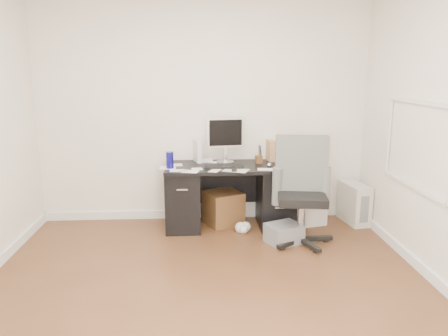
# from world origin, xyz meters

# --- Properties ---
(ground) EXTENTS (4.00, 4.00, 0.00)m
(ground) POSITION_xyz_m (0.00, 0.00, 0.00)
(ground) COLOR #4E2E19
(ground) RESTS_ON ground
(room_shell) EXTENTS (4.02, 4.02, 2.71)m
(room_shell) POSITION_xyz_m (0.03, 0.03, 1.66)
(room_shell) COLOR beige
(room_shell) RESTS_ON ground
(desk) EXTENTS (1.50, 0.70, 0.75)m
(desk) POSITION_xyz_m (0.30, 1.65, 0.40)
(desk) COLOR black
(desk) RESTS_ON ground
(loose_papers) EXTENTS (1.10, 0.60, 0.00)m
(loose_papers) POSITION_xyz_m (0.10, 1.60, 0.75)
(loose_papers) COLOR silver
(loose_papers) RESTS_ON desk
(lcd_monitor) EXTENTS (0.47, 0.31, 0.56)m
(lcd_monitor) POSITION_xyz_m (0.25, 1.79, 1.03)
(lcd_monitor) COLOR silver
(lcd_monitor) RESTS_ON desk
(keyboard) EXTENTS (0.45, 0.17, 0.03)m
(keyboard) POSITION_xyz_m (0.23, 1.53, 0.76)
(keyboard) COLOR black
(keyboard) RESTS_ON desk
(computer_mouse) EXTENTS (0.06, 0.06, 0.05)m
(computer_mouse) POSITION_xyz_m (0.74, 1.52, 0.78)
(computer_mouse) COLOR silver
(computer_mouse) RESTS_ON desk
(travel_mug) EXTENTS (0.09, 0.09, 0.19)m
(travel_mug) POSITION_xyz_m (-0.39, 1.54, 0.84)
(travel_mug) COLOR #171590
(travel_mug) RESTS_ON desk
(white_binder) EXTENTS (0.16, 0.25, 0.26)m
(white_binder) POSITION_xyz_m (-0.08, 1.89, 0.88)
(white_binder) COLOR silver
(white_binder) RESTS_ON desk
(magazine_file) EXTENTS (0.13, 0.23, 0.25)m
(magazine_file) POSITION_xyz_m (0.83, 1.90, 0.88)
(magazine_file) COLOR #AD7C54
(magazine_file) RESTS_ON desk
(pen_cup) EXTENTS (0.11, 0.11, 0.22)m
(pen_cup) POSITION_xyz_m (0.65, 1.75, 0.86)
(pen_cup) COLOR #583119
(pen_cup) RESTS_ON desk
(yellow_book) EXTENTS (0.17, 0.21, 0.03)m
(yellow_book) POSITION_xyz_m (0.94, 1.53, 0.77)
(yellow_book) COLOR gold
(yellow_book) RESTS_ON desk
(paper_remote) EXTENTS (0.34, 0.31, 0.02)m
(paper_remote) POSITION_xyz_m (0.35, 1.39, 0.76)
(paper_remote) COLOR silver
(paper_remote) RESTS_ON desk
(office_chair) EXTENTS (0.73, 0.73, 1.15)m
(office_chair) POSITION_xyz_m (1.03, 1.09, 0.57)
(office_chair) COLOR #555855
(office_chair) RESTS_ON ground
(pc_tower) EXTENTS (0.29, 0.51, 0.49)m
(pc_tower) POSITION_xyz_m (1.84, 1.71, 0.24)
(pc_tower) COLOR beige
(pc_tower) RESTS_ON ground
(shopping_bag) EXTENTS (0.35, 0.29, 0.42)m
(shopping_bag) POSITION_xyz_m (1.31, 1.63, 0.21)
(shopping_bag) COLOR silver
(shopping_bag) RESTS_ON ground
(wicker_basket) EXTENTS (0.53, 0.53, 0.40)m
(wicker_basket) POSITION_xyz_m (0.23, 1.75, 0.20)
(wicker_basket) COLOR #473115
(wicker_basket) RESTS_ON ground
(desk_printer) EXTENTS (0.45, 0.42, 0.21)m
(desk_printer) POSITION_xyz_m (0.85, 1.10, 0.10)
(desk_printer) COLOR slate
(desk_printer) RESTS_ON ground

